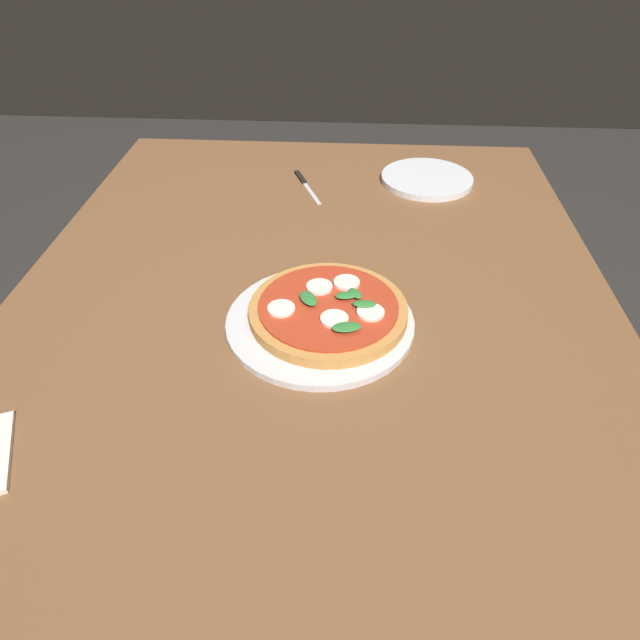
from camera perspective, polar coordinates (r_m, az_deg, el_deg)
ground_plane at (r=1.53m, az=-0.68°, el=-21.77°), size 6.00×6.00×0.00m
dining_table at (r=1.00m, az=-0.96°, el=-2.89°), size 1.45×1.04×0.75m
serving_tray at (r=0.91m, az=-0.00°, el=-0.20°), size 0.30×0.30×0.01m
pizza at (r=0.90m, az=0.85°, el=1.04°), size 0.25×0.25×0.03m
plate_white at (r=1.38m, az=10.71°, el=13.80°), size 0.21×0.21×0.01m
knife at (r=1.35m, az=-1.58°, el=13.65°), size 0.17×0.07×0.01m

